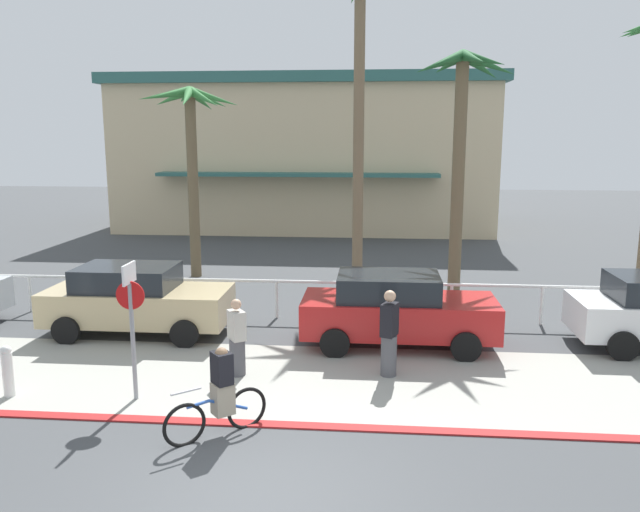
# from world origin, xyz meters

# --- Properties ---
(ground_plane) EXTENTS (80.00, 80.00, 0.00)m
(ground_plane) POSITION_xyz_m (0.00, 10.00, 0.00)
(ground_plane) COLOR #424447
(sidewalk_strip) EXTENTS (44.00, 4.00, 0.02)m
(sidewalk_strip) POSITION_xyz_m (0.00, 4.20, 0.01)
(sidewalk_strip) COLOR #9E9E93
(sidewalk_strip) RESTS_ON ground
(curb_paint) EXTENTS (44.00, 0.24, 0.03)m
(curb_paint) POSITION_xyz_m (0.00, 2.20, 0.01)
(curb_paint) COLOR maroon
(curb_paint) RESTS_ON ground
(building_backdrop) EXTENTS (19.18, 9.94, 7.66)m
(building_backdrop) POSITION_xyz_m (-2.22, 26.26, 3.85)
(building_backdrop) COLOR beige
(building_backdrop) RESTS_ON ground
(rail_fence) EXTENTS (20.62, 0.08, 1.04)m
(rail_fence) POSITION_xyz_m (0.00, 8.50, 0.84)
(rail_fence) COLOR white
(rail_fence) RESTS_ON ground
(stop_sign_bike_lane) EXTENTS (0.52, 0.56, 2.56)m
(stop_sign_bike_lane) POSITION_xyz_m (-2.90, 3.02, 1.68)
(stop_sign_bike_lane) COLOR gray
(stop_sign_bike_lane) RESTS_ON ground
(bollard_1) EXTENTS (0.20, 0.20, 1.00)m
(bollard_1) POSITION_xyz_m (-5.29, 2.94, 0.52)
(bollard_1) COLOR white
(bollard_1) RESTS_ON ground
(palm_tree_2) EXTENTS (3.25, 3.64, 6.36)m
(palm_tree_2) POSITION_xyz_m (-4.69, 13.20, 4.98)
(palm_tree_2) COLOR brown
(palm_tree_2) RESTS_ON ground
(palm_tree_3) EXTENTS (3.36, 3.51, 9.79)m
(palm_tree_3) POSITION_xyz_m (0.84, 13.77, 7.06)
(palm_tree_3) COLOR #756047
(palm_tree_3) RESTS_ON ground
(palm_tree_4) EXTENTS (2.80, 3.29, 7.08)m
(palm_tree_4) POSITION_xyz_m (3.74, 10.59, 5.44)
(palm_tree_4) COLOR brown
(palm_tree_4) RESTS_ON ground
(car_tan_1) EXTENTS (4.40, 2.02, 1.69)m
(car_tan_1) POSITION_xyz_m (-4.33, 6.84, 0.87)
(car_tan_1) COLOR tan
(car_tan_1) RESTS_ON ground
(car_red_2) EXTENTS (4.40, 2.02, 1.69)m
(car_red_2) POSITION_xyz_m (1.94, 6.49, 0.87)
(car_red_2) COLOR red
(car_red_2) RESTS_ON ground
(cyclist_blue_0) EXTENTS (1.44, 1.21, 1.50)m
(cyclist_blue_0) POSITION_xyz_m (-1.01, 1.80, 0.69)
(cyclist_blue_0) COLOR black
(cyclist_blue_0) RESTS_ON ground
(pedestrian_0) EXTENTS (0.44, 0.48, 1.60)m
(pedestrian_0) POSITION_xyz_m (-1.29, 4.34, 0.73)
(pedestrian_0) COLOR #4C4C51
(pedestrian_0) RESTS_ON ground
(pedestrian_1) EXTENTS (0.42, 0.47, 1.78)m
(pedestrian_1) POSITION_xyz_m (1.74, 4.59, 0.83)
(pedestrian_1) COLOR #4C4C51
(pedestrian_1) RESTS_ON ground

